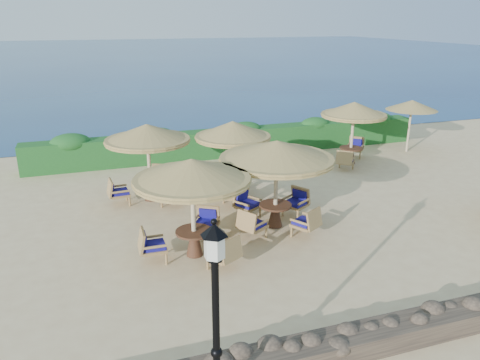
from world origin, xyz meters
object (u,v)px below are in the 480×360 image
lamp_post (216,333)px  cafe_set_5 (353,118)px  extra_parasol (412,105)px  cafe_set_1 (277,165)px  cafe_set_0 (192,185)px  cafe_set_3 (148,146)px  cafe_set_4 (233,141)px

lamp_post → cafe_set_5: lamp_post is taller
extra_parasol → cafe_set_1: 10.71m
extra_parasol → cafe_set_0: cafe_set_0 is taller
cafe_set_1 → cafe_set_3: 4.64m
cafe_set_4 → cafe_set_1: bearing=-82.2°
lamp_post → extra_parasol: 17.41m
cafe_set_1 → cafe_set_4: (-0.40, 2.89, 0.03)m
lamp_post → cafe_set_3: (0.36, 9.61, 0.37)m
cafe_set_5 → cafe_set_0: bearing=-144.3°
extra_parasol → lamp_post: bearing=-136.4°
lamp_post → cafe_set_4: 9.69m
cafe_set_3 → lamp_post: bearing=-92.1°
cafe_set_0 → cafe_set_3: bearing=96.6°
cafe_set_3 → cafe_set_5: size_ratio=1.04×
cafe_set_0 → cafe_set_3: same height
lamp_post → extra_parasol: bearing=43.6°
extra_parasol → cafe_set_4: bearing=-163.2°
cafe_set_1 → cafe_set_5: same height
extra_parasol → cafe_set_1: bearing=-147.6°
cafe_set_0 → cafe_set_3: (-0.50, 4.35, -0.03)m
lamp_post → cafe_set_1: bearing=60.3°
lamp_post → cafe_set_3: size_ratio=1.16×
extra_parasol → cafe_set_5: (-3.53, -0.85, -0.17)m
cafe_set_0 → cafe_set_3: size_ratio=1.06×
extra_parasol → cafe_set_4: size_ratio=0.84×
lamp_post → cafe_set_3: lamp_post is taller
lamp_post → cafe_set_0: 5.34m
lamp_post → cafe_set_5: (9.07, 11.15, 0.44)m
lamp_post → cafe_set_0: lamp_post is taller
extra_parasol → cafe_set_4: 9.86m
cafe_set_0 → cafe_set_3: 4.38m
lamp_post → cafe_set_5: bearing=50.9°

